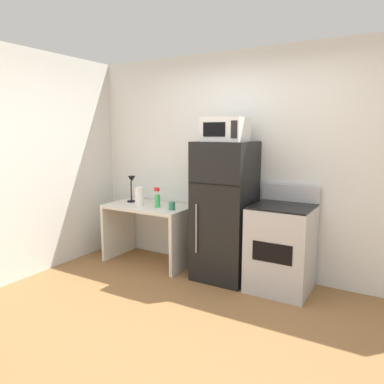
% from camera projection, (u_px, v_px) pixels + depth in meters
% --- Properties ---
extents(ground_plane, '(12.00, 12.00, 0.00)m').
position_uv_depth(ground_plane, '(174.00, 335.00, 3.04)').
color(ground_plane, olive).
extents(wall_back_white, '(5.00, 0.10, 2.60)m').
position_uv_depth(wall_back_white, '(252.00, 164.00, 4.28)').
color(wall_back_white, silver).
rests_on(wall_back_white, ground).
extents(wall_left_brick, '(0.10, 4.00, 2.60)m').
position_uv_depth(wall_left_brick, '(2.00, 167.00, 3.93)').
color(wall_left_brick, silver).
rests_on(wall_left_brick, ground).
extents(desk, '(1.10, 0.63, 0.75)m').
position_uv_depth(desk, '(150.00, 223.00, 4.69)').
color(desk, silver).
rests_on(desk, ground).
extents(desk_lamp, '(0.14, 0.12, 0.35)m').
position_uv_depth(desk_lamp, '(132.00, 184.00, 4.80)').
color(desk_lamp, black).
rests_on(desk_lamp, desk).
extents(spray_bottle, '(0.06, 0.06, 0.25)m').
position_uv_depth(spray_bottle, '(157.00, 199.00, 4.50)').
color(spray_bottle, green).
rests_on(spray_bottle, desk).
extents(coffee_mug, '(0.08, 0.08, 0.09)m').
position_uv_depth(coffee_mug, '(172.00, 206.00, 4.37)').
color(coffee_mug, '#338C66').
rests_on(coffee_mug, desk).
extents(paper_towel_roll, '(0.11, 0.11, 0.24)m').
position_uv_depth(paper_towel_roll, '(139.00, 197.00, 4.57)').
color(paper_towel_roll, white).
rests_on(paper_towel_roll, desk).
extents(refrigerator, '(0.61, 0.62, 1.57)m').
position_uv_depth(refrigerator, '(225.00, 211.00, 4.13)').
color(refrigerator, black).
rests_on(refrigerator, ground).
extents(microwave, '(0.46, 0.35, 0.26)m').
position_uv_depth(microwave, '(225.00, 129.00, 3.96)').
color(microwave, silver).
rests_on(microwave, refrigerator).
extents(oven_range, '(0.63, 0.61, 1.10)m').
position_uv_depth(oven_range, '(281.00, 247.00, 3.86)').
color(oven_range, '#B7B7BC').
rests_on(oven_range, ground).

